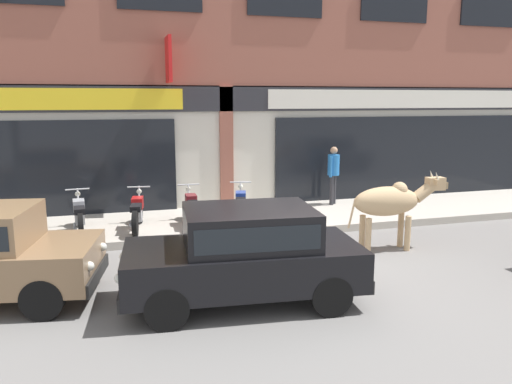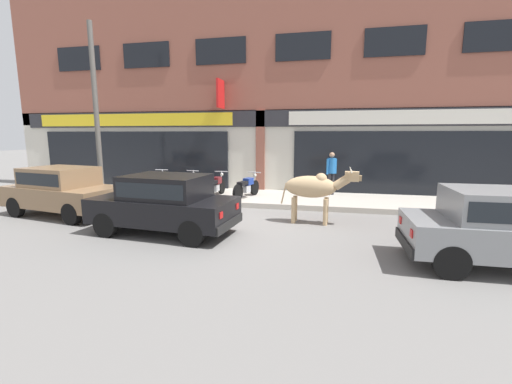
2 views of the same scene
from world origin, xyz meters
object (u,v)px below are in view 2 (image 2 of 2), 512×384
(motorcycle_0, at_px, (156,184))
(motorcycle_1, at_px, (185,185))
(cow, at_px, (314,187))
(car_2, at_px, (508,225))
(motorcycle_3, at_px, (247,187))
(car_0, at_px, (62,189))
(pedestrian, at_px, (331,169))
(utility_pole, at_px, (96,111))
(car_1, at_px, (165,201))
(motorcycle_2, at_px, (216,186))

(motorcycle_0, relative_size, motorcycle_1, 1.00)
(cow, bearing_deg, car_2, -34.84)
(cow, height_order, motorcycle_3, cow)
(car_0, bearing_deg, motorcycle_3, 32.24)
(motorcycle_3, distance_m, pedestrian, 3.27)
(car_0, relative_size, pedestrian, 2.37)
(pedestrian, height_order, utility_pole, utility_pole)
(motorcycle_3, relative_size, utility_pole, 0.29)
(motorcycle_0, relative_size, utility_pole, 0.29)
(utility_pole, bearing_deg, cow, -12.68)
(cow, distance_m, pedestrian, 3.72)
(car_1, bearing_deg, cow, 26.85)
(cow, xyz_separation_m, car_1, (-3.53, -1.79, -0.19))
(car_1, height_order, motorcycle_3, car_1)
(motorcycle_2, distance_m, utility_pole, 5.10)
(cow, bearing_deg, motorcycle_3, 135.96)
(motorcycle_2, xyz_separation_m, utility_pole, (-4.29, -0.62, 2.70))
(motorcycle_1, distance_m, pedestrian, 5.52)
(cow, distance_m, motorcycle_3, 3.53)
(car_1, xyz_separation_m, car_2, (7.12, -0.72, 0.00))
(motorcycle_0, xyz_separation_m, utility_pole, (-1.84, -0.70, 2.70))
(motorcycle_1, bearing_deg, utility_pole, -168.42)
(motorcycle_3, xyz_separation_m, pedestrian, (2.95, 1.26, 0.60))
(cow, xyz_separation_m, motorcycle_1, (-4.90, 2.42, -0.44))
(car_0, height_order, motorcycle_1, car_0)
(car_2, relative_size, motorcycle_2, 2.00)
(car_0, height_order, pedestrian, pedestrian)
(motorcycle_1, xyz_separation_m, motorcycle_2, (1.22, -0.01, 0.00))
(cow, distance_m, car_2, 4.38)
(motorcycle_1, distance_m, motorcycle_2, 1.22)
(motorcycle_0, xyz_separation_m, motorcycle_1, (1.23, -0.07, 0.00))
(car_1, bearing_deg, motorcycle_2, 92.02)
(cow, height_order, car_2, cow)
(motorcycle_0, distance_m, motorcycle_1, 1.23)
(motorcycle_3, bearing_deg, utility_pole, -173.30)
(car_0, bearing_deg, motorcycle_1, 50.53)
(motorcycle_2, bearing_deg, car_0, -140.66)
(car_1, bearing_deg, motorcycle_1, 108.05)
(cow, relative_size, motorcycle_3, 1.21)
(motorcycle_2, bearing_deg, motorcycle_1, 179.67)
(cow, height_order, car_0, cow)
(car_0, relative_size, motorcycle_2, 2.09)
(car_2, distance_m, motorcycle_1, 9.82)
(car_1, relative_size, motorcycle_2, 2.05)
(car_2, height_order, motorcycle_3, car_2)
(cow, relative_size, motorcycle_2, 1.19)
(cow, bearing_deg, car_1, -153.15)
(car_1, distance_m, motorcycle_1, 4.43)
(motorcycle_0, bearing_deg, motorcycle_2, -1.88)
(car_1, height_order, motorcycle_1, car_1)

